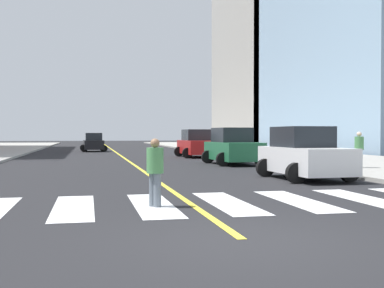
% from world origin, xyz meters
% --- Properties ---
extents(ground_plane, '(220.00, 220.00, 0.00)m').
position_xyz_m(ground_plane, '(0.00, 0.00, 0.00)').
color(ground_plane, black).
extents(sidewalk_kerb_east, '(10.00, 120.00, 0.15)m').
position_xyz_m(sidewalk_kerb_east, '(12.20, 20.00, 0.07)').
color(sidewalk_kerb_east, '#9E9B93').
rests_on(sidewalk_kerb_east, ground).
extents(crosswalk_paint, '(13.50, 4.00, 0.01)m').
position_xyz_m(crosswalk_paint, '(0.00, 4.00, 0.01)').
color(crosswalk_paint, silver).
rests_on(crosswalk_paint, ground).
extents(lane_divider_paint, '(0.16, 80.00, 0.01)m').
position_xyz_m(lane_divider_paint, '(0.00, 40.00, 0.01)').
color(lane_divider_paint, yellow).
rests_on(lane_divider_paint, ground).
extents(parking_garage_concrete, '(18.00, 24.00, 30.68)m').
position_xyz_m(parking_garage_concrete, '(27.28, 62.62, 15.34)').
color(parking_garage_concrete, '#9E9B93').
rests_on(parking_garage_concrete, ground).
extents(car_green_nearest, '(2.91, 4.54, 1.99)m').
position_xyz_m(car_green_nearest, '(5.28, 18.23, 0.93)').
color(car_green_nearest, '#236B42').
rests_on(car_green_nearest, ground).
extents(car_red_second, '(2.83, 4.45, 1.96)m').
position_xyz_m(car_red_second, '(5.13, 26.63, 0.92)').
color(car_red_second, red).
rests_on(car_red_second, ground).
extents(car_black_third, '(2.53, 3.95, 1.73)m').
position_xyz_m(car_black_third, '(-1.94, 39.34, 0.81)').
color(car_black_third, black).
rests_on(car_black_third, ground).
extents(car_white_fourth, '(2.79, 4.38, 1.93)m').
position_xyz_m(car_white_fourth, '(5.36, 9.41, 0.90)').
color(car_white_fourth, silver).
rests_on(car_white_fourth, ground).
extents(park_bench, '(1.82, 0.64, 1.12)m').
position_xyz_m(park_bench, '(9.33, 18.24, 0.69)').
color(park_bench, '#47474C').
rests_on(park_bench, sidewalk_kerb_east).
extents(pedestrian_crossing, '(0.39, 0.39, 1.56)m').
position_xyz_m(pedestrian_crossing, '(-0.89, 3.71, 0.86)').
color(pedestrian_crossing, slate).
rests_on(pedestrian_crossing, ground).
extents(pedestrian_waiting_east, '(0.40, 0.40, 1.60)m').
position_xyz_m(pedestrian_waiting_east, '(9.44, 12.56, 1.03)').
color(pedestrian_waiting_east, black).
rests_on(pedestrian_waiting_east, sidewalk_kerb_east).
extents(fire_hydrant, '(0.26, 0.26, 0.89)m').
position_xyz_m(fire_hydrant, '(8.37, 27.74, 0.58)').
color(fire_hydrant, red).
rests_on(fire_hydrant, sidewalk_kerb_east).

